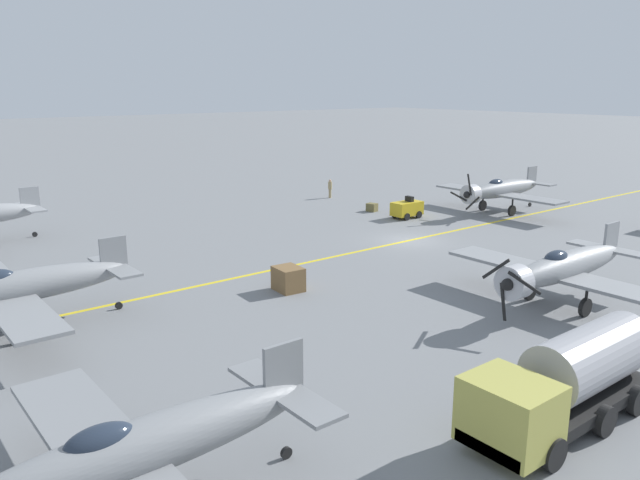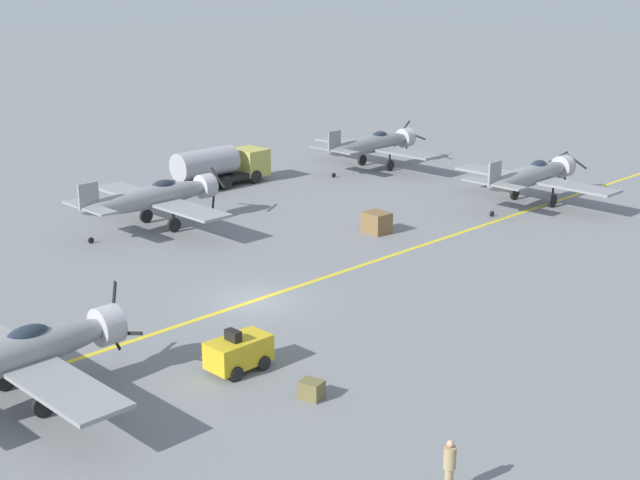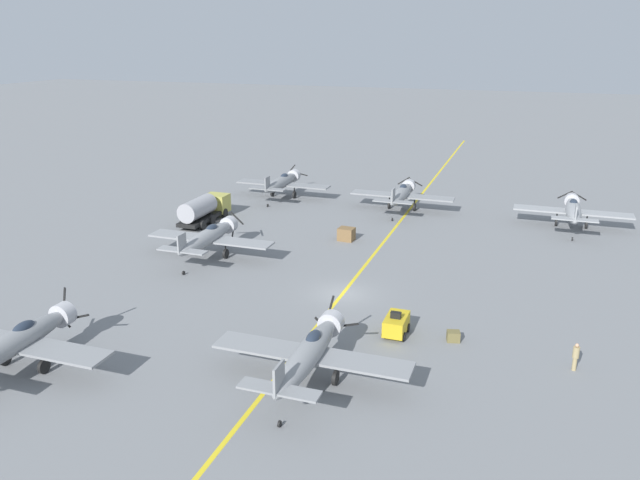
% 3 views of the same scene
% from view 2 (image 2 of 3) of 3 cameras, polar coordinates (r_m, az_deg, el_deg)
% --- Properties ---
extents(ground_plane, '(400.00, 400.00, 0.00)m').
position_cam_2_polar(ground_plane, '(43.67, -4.25, -3.90)').
color(ground_plane, slate).
extents(taxiway_stripe, '(0.30, 160.00, 0.01)m').
position_cam_2_polar(taxiway_stripe, '(43.66, -4.25, -3.90)').
color(taxiway_stripe, yellow).
rests_on(taxiway_stripe, ground).
extents(airplane_far_left, '(12.00, 9.98, 3.65)m').
position_cam_2_polar(airplane_far_left, '(72.49, 3.42, 6.14)').
color(airplane_far_left, gray).
rests_on(airplane_far_left, ground).
extents(airplane_near_center, '(12.00, 9.98, 3.77)m').
position_cam_2_polar(airplane_near_center, '(34.53, -19.19, -7.02)').
color(airplane_near_center, gray).
rests_on(airplane_near_center, ground).
extents(airplane_mid_left, '(12.00, 9.98, 3.65)m').
position_cam_2_polar(airplane_mid_left, '(56.15, -10.59, 2.72)').
color(airplane_mid_left, gray).
rests_on(airplane_mid_left, ground).
extents(airplane_far_center, '(12.00, 9.98, 3.65)m').
position_cam_2_polar(airplane_far_center, '(62.75, 13.41, 4.03)').
color(airplane_far_center, gray).
rests_on(airplane_far_center, ground).
extents(fuel_tanker, '(2.67, 8.00, 2.98)m').
position_cam_2_polar(fuel_tanker, '(66.93, -6.42, 4.72)').
color(fuel_tanker, black).
rests_on(fuel_tanker, ground).
extents(tow_tractor, '(1.57, 2.60, 1.79)m').
position_cam_2_polar(tow_tractor, '(36.12, -5.23, -7.14)').
color(tow_tractor, gold).
rests_on(tow_tractor, ground).
extents(ground_crew_walking, '(0.39, 0.39, 1.81)m').
position_cam_2_polar(ground_crew_walking, '(28.31, 8.29, -14.02)').
color(ground_crew_walking, tan).
rests_on(ground_crew_walking, ground).
extents(supply_crate_by_tanker, '(1.63, 1.39, 1.28)m').
position_cam_2_polar(supply_crate_by_tanker, '(54.72, 3.64, 1.12)').
color(supply_crate_by_tanker, brown).
rests_on(supply_crate_by_tanker, ground).
extents(supply_crate_mid_lane, '(1.00, 0.90, 0.71)m').
position_cam_2_polar(supply_crate_mid_lane, '(33.91, -0.55, -9.56)').
color(supply_crate_mid_lane, brown).
rests_on(supply_crate_mid_lane, ground).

